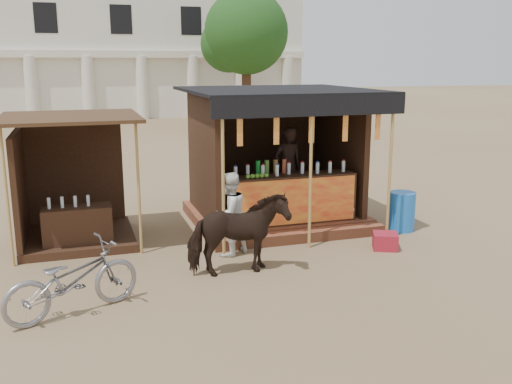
{
  "coord_description": "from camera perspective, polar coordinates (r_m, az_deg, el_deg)",
  "views": [
    {
      "loc": [
        -2.94,
        -7.59,
        3.32
      ],
      "look_at": [
        0.0,
        1.6,
        1.1
      ],
      "focal_mm": 40.0,
      "sensor_mm": 36.0,
      "label": 1
    }
  ],
  "objects": [
    {
      "name": "secondary_stall",
      "position": [
        11.11,
        -18.45,
        -0.57
      ],
      "size": [
        2.4,
        2.4,
        2.38
      ],
      "color": "#372014",
      "rests_on": "ground"
    },
    {
      "name": "cow",
      "position": [
        8.98,
        -1.81,
        -4.3
      ],
      "size": [
        1.58,
        0.74,
        1.32
      ],
      "primitive_type": "imported",
      "rotation": [
        0.0,
        0.0,
        1.59
      ],
      "color": "black",
      "rests_on": "ground"
    },
    {
      "name": "main_stall",
      "position": [
        11.87,
        2.1,
        1.82
      ],
      "size": [
        3.6,
        3.61,
        2.78
      ],
      "color": "#964F31",
      "rests_on": "ground"
    },
    {
      "name": "background_building",
      "position": [
        37.55,
        -16.79,
        13.45
      ],
      "size": [
        26.0,
        7.45,
        8.18
      ],
      "color": "silver",
      "rests_on": "ground"
    },
    {
      "name": "cooler",
      "position": [
        11.77,
        8.12,
        -2.39
      ],
      "size": [
        0.76,
        0.66,
        0.46
      ],
      "color": "#1A773E",
      "rests_on": "ground"
    },
    {
      "name": "motorbike",
      "position": [
        8.03,
        -17.9,
        -8.35
      ],
      "size": [
        1.97,
        1.32,
        0.98
      ],
      "primitive_type": "imported",
      "rotation": [
        0.0,
        0.0,
        1.97
      ],
      "color": "gray",
      "rests_on": "ground"
    },
    {
      "name": "red_crate",
      "position": [
        10.6,
        12.79,
        -4.8
      ],
      "size": [
        0.56,
        0.56,
        0.29
      ],
      "primitive_type": "cube",
      "rotation": [
        0.0,
        0.0,
        -0.43
      ],
      "color": "maroon",
      "rests_on": "ground"
    },
    {
      "name": "ground",
      "position": [
        8.79,
        3.22,
        -9.25
      ],
      "size": [
        120.0,
        120.0,
        0.0
      ],
      "primitive_type": "plane",
      "color": "#846B4C",
      "rests_on": "ground"
    },
    {
      "name": "blue_barrel",
      "position": [
        11.76,
        14.38,
        -1.88
      ],
      "size": [
        0.55,
        0.55,
        0.78
      ],
      "primitive_type": "cylinder",
      "rotation": [
        0.0,
        0.0,
        -0.08
      ],
      "color": "blue",
      "rests_on": "ground"
    },
    {
      "name": "tree",
      "position": [
        31.02,
        -1.4,
        15.39
      ],
      "size": [
        4.5,
        4.4,
        7.0
      ],
      "color": "#382314",
      "rests_on": "ground"
    },
    {
      "name": "bystander",
      "position": [
        9.88,
        -2.69,
        -2.23
      ],
      "size": [
        0.9,
        0.84,
        1.47
      ],
      "primitive_type": "imported",
      "rotation": [
        0.0,
        0.0,
        3.66
      ],
      "color": "white",
      "rests_on": "ground"
    }
  ]
}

